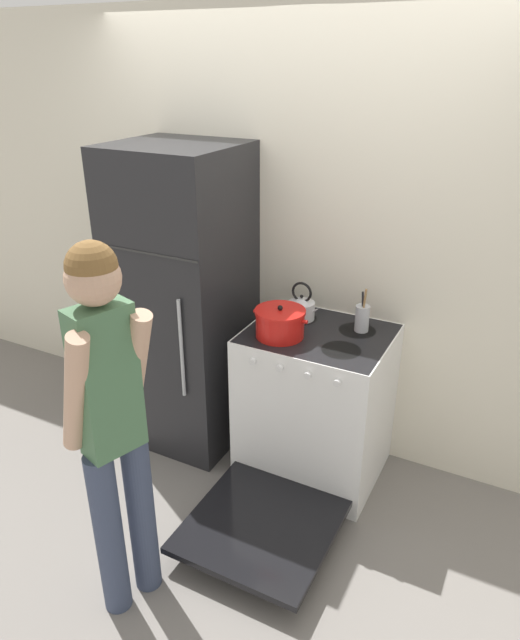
% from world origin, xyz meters
% --- Properties ---
extents(ground_plane, '(14.00, 14.00, 0.00)m').
position_xyz_m(ground_plane, '(0.00, 0.00, 0.00)').
color(ground_plane, slate).
extents(wall_back, '(10.00, 0.06, 2.55)m').
position_xyz_m(wall_back, '(0.00, 0.03, 1.27)').
color(wall_back, silver).
rests_on(wall_back, ground_plane).
extents(refrigerator, '(0.70, 0.69, 1.85)m').
position_xyz_m(refrigerator, '(-0.58, -0.33, 0.92)').
color(refrigerator, black).
rests_on(refrigerator, ground_plane).
extents(stove_range, '(0.78, 1.37, 0.90)m').
position_xyz_m(stove_range, '(0.30, -0.36, 0.45)').
color(stove_range, white).
rests_on(stove_range, ground_plane).
extents(dutch_oven_pot, '(0.31, 0.27, 0.18)m').
position_xyz_m(dutch_oven_pot, '(0.13, -0.45, 0.98)').
color(dutch_oven_pot, red).
rests_on(dutch_oven_pot, stove_range).
extents(tea_kettle, '(0.19, 0.15, 0.22)m').
position_xyz_m(tea_kettle, '(0.14, -0.19, 0.97)').
color(tea_kettle, silver).
rests_on(tea_kettle, stove_range).
extents(utensil_jar, '(0.08, 0.08, 0.26)m').
position_xyz_m(utensil_jar, '(0.49, -0.19, 0.98)').
color(utensil_jar, '#B7BABF').
rests_on(utensil_jar, stove_range).
extents(person, '(0.34, 0.40, 1.70)m').
position_xyz_m(person, '(-0.09, -1.54, 0.97)').
color(person, '#38425B').
rests_on(person, ground_plane).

